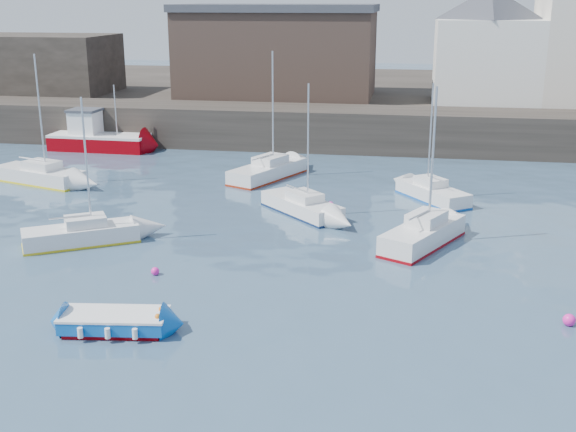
% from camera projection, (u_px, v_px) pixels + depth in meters
% --- Properties ---
extents(water, '(220.00, 220.00, 0.00)m').
position_uv_depth(water, '(222.00, 379.00, 21.51)').
color(water, '#2D4760').
rests_on(water, ground).
extents(quay_wall, '(90.00, 5.00, 3.00)m').
position_uv_depth(quay_wall, '(338.00, 128.00, 54.11)').
color(quay_wall, '#28231E').
rests_on(quay_wall, ground).
extents(land_strip, '(90.00, 32.00, 2.80)m').
position_uv_depth(land_strip, '(356.00, 98.00, 71.13)').
color(land_strip, '#28231E').
rests_on(land_strip, ground).
extents(bldg_east_d, '(11.14, 11.14, 8.95)m').
position_uv_depth(bldg_east_d, '(487.00, 45.00, 56.81)').
color(bldg_east_d, white).
rests_on(bldg_east_d, land_strip).
extents(warehouse, '(16.40, 10.40, 7.60)m').
position_uv_depth(warehouse, '(278.00, 50.00, 61.12)').
color(warehouse, '#3D2D26').
rests_on(warehouse, land_strip).
extents(bldg_west, '(14.00, 8.00, 5.00)m').
position_uv_depth(bldg_west, '(33.00, 64.00, 64.03)').
color(bldg_west, '#353028').
rests_on(bldg_west, land_strip).
extents(blue_dinghy, '(3.77, 2.11, 0.69)m').
position_uv_depth(blue_dinghy, '(115.00, 321.00, 24.46)').
color(blue_dinghy, '#840007').
rests_on(blue_dinghy, ground).
extents(fishing_boat, '(7.39, 2.95, 4.85)m').
position_uv_depth(fishing_boat, '(97.00, 137.00, 53.77)').
color(fishing_boat, '#840007').
rests_on(fishing_boat, ground).
extents(sailboat_a, '(5.28, 4.12, 6.74)m').
position_uv_depth(sailboat_a, '(81.00, 234.00, 33.18)').
color(sailboat_a, white).
rests_on(sailboat_a, ground).
extents(sailboat_b, '(4.92, 5.01, 6.85)m').
position_uv_depth(sailboat_b, '(302.00, 206.00, 37.85)').
color(sailboat_b, white).
rests_on(sailboat_b, ground).
extents(sailboat_c, '(4.08, 5.66, 7.20)m').
position_uv_depth(sailboat_c, '(423.00, 234.00, 32.97)').
color(sailboat_c, white).
rests_on(sailboat_c, ground).
extents(sailboat_e, '(6.35, 3.78, 7.78)m').
position_uv_depth(sailboat_e, '(40.00, 175.00, 44.16)').
color(sailboat_e, white).
rests_on(sailboat_e, ground).
extents(sailboat_f, '(4.21, 4.98, 6.49)m').
position_uv_depth(sailboat_f, '(432.00, 192.00, 40.38)').
color(sailboat_f, white).
rests_on(sailboat_f, ground).
extents(sailboat_h, '(4.33, 6.33, 7.82)m').
position_uv_depth(sailboat_h, '(268.00, 170.00, 45.26)').
color(sailboat_h, white).
rests_on(sailboat_h, ground).
extents(buoy_near, '(0.34, 0.34, 0.34)m').
position_uv_depth(buoy_near, '(155.00, 275.00, 29.60)').
color(buoy_near, '#FF22AA').
rests_on(buoy_near, ground).
extents(buoy_mid, '(0.44, 0.44, 0.44)m').
position_uv_depth(buoy_mid, '(569.00, 325.00, 25.04)').
color(buoy_mid, '#FF22AA').
rests_on(buoy_mid, ground).
extents(buoy_far, '(0.36, 0.36, 0.36)m').
position_uv_depth(buoy_far, '(330.00, 208.00, 39.07)').
color(buoy_far, '#FF22AA').
rests_on(buoy_far, ground).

